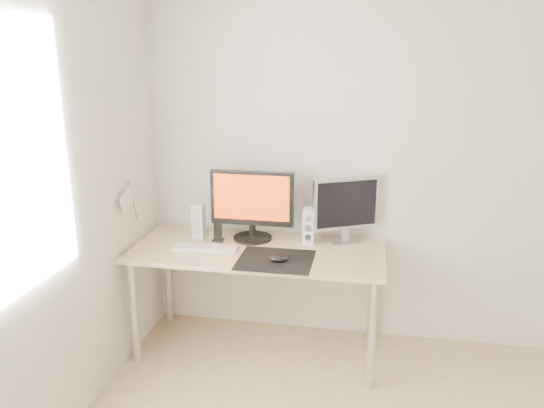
{
  "coord_description": "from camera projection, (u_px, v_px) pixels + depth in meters",
  "views": [
    {
      "loc": [
        -0.26,
        -1.72,
        1.94
      ],
      "look_at": [
        -0.85,
        1.45,
        1.01
      ],
      "focal_mm": 35.0,
      "sensor_mm": 36.0,
      "label": 1
    }
  ],
  "objects": [
    {
      "name": "second_monitor",
      "position": [
        346.0,
        207.0,
        3.43
      ],
      "size": [
        0.42,
        0.24,
        0.43
      ],
      "color": "#B5B5B7",
      "rests_on": "desk"
    },
    {
      "name": "pennant",
      "position": [
        129.0,
        200.0,
        3.3
      ],
      "size": [
        0.01,
        0.23,
        0.29
      ],
      "color": "#A57F54",
      "rests_on": "wall_left"
    },
    {
      "name": "main_monitor",
      "position": [
        252.0,
        203.0,
        3.47
      ],
      "size": [
        0.55,
        0.26,
        0.47
      ],
      "color": "black",
      "rests_on": "desk"
    },
    {
      "name": "keyboard",
      "position": [
        206.0,
        248.0,
        3.36
      ],
      "size": [
        0.43,
        0.14,
        0.02
      ],
      "color": "silver",
      "rests_on": "desk"
    },
    {
      "name": "speaker_right",
      "position": [
        309.0,
        226.0,
        3.44
      ],
      "size": [
        0.08,
        0.09,
        0.24
      ],
      "color": "white",
      "rests_on": "desk"
    },
    {
      "name": "mousepad",
      "position": [
        276.0,
        260.0,
        3.19
      ],
      "size": [
        0.45,
        0.4,
        0.0
      ],
      "primitive_type": "cube",
      "color": "black",
      "rests_on": "desk"
    },
    {
      "name": "mouse",
      "position": [
        278.0,
        258.0,
        3.15
      ],
      "size": [
        0.12,
        0.07,
        0.04
      ],
      "primitive_type": "ellipsoid",
      "color": "black",
      "rests_on": "mousepad"
    },
    {
      "name": "wall_back",
      "position": [
        410.0,
        162.0,
        3.42
      ],
      "size": [
        3.5,
        0.0,
        3.5
      ],
      "primitive_type": "plane",
      "rotation": [
        1.57,
        0.0,
        0.0
      ],
      "color": "white",
      "rests_on": "ground"
    },
    {
      "name": "speaker_left",
      "position": [
        199.0,
        221.0,
        3.55
      ],
      "size": [
        0.08,
        0.09,
        0.24
      ],
      "color": "silver",
      "rests_on": "desk"
    },
    {
      "name": "phone_dock",
      "position": [
        218.0,
        236.0,
        3.5
      ],
      "size": [
        0.07,
        0.06,
        0.12
      ],
      "color": "black",
      "rests_on": "desk"
    },
    {
      "name": "desk",
      "position": [
        258.0,
        260.0,
        3.4
      ],
      "size": [
        1.6,
        0.7,
        0.73
      ],
      "color": "#D1B587",
      "rests_on": "ground"
    }
  ]
}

